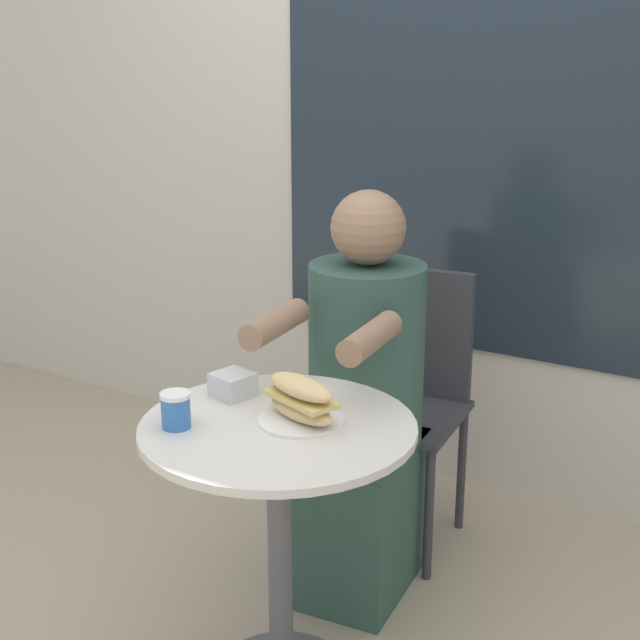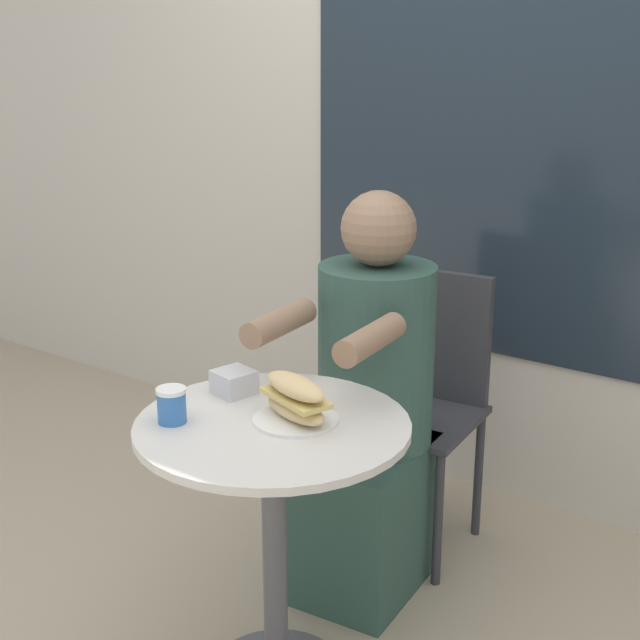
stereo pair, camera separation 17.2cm
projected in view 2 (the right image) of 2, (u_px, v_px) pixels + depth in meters
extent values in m
cube|color=beige|center=(522.00, 91.00, 2.85)|extent=(8.00, 0.08, 2.80)
cube|color=#1E2833|center=(505.00, 90.00, 2.84)|extent=(1.44, 0.01, 1.77)
cylinder|color=beige|center=(273.00, 426.00, 2.06)|extent=(0.64, 0.64, 0.02)
cylinder|color=#515156|center=(275.00, 557.00, 2.16)|extent=(0.06, 0.06, 0.67)
cube|color=#333338|center=(413.00, 418.00, 2.75)|extent=(0.41, 0.41, 0.02)
cube|color=#333338|center=(438.00, 335.00, 2.83)|extent=(0.35, 0.07, 0.42)
cylinder|color=#333338|center=(438.00, 519.00, 2.61)|extent=(0.03, 0.03, 0.43)
cylinder|color=#333338|center=(340.00, 492.00, 2.76)|extent=(0.03, 0.03, 0.43)
cylinder|color=#333338|center=(478.00, 474.00, 2.88)|extent=(0.03, 0.03, 0.43)
cylinder|color=#333338|center=(387.00, 452.00, 3.04)|extent=(0.03, 0.03, 0.43)
cube|color=#2D4C42|center=(363.00, 517.00, 2.60)|extent=(0.35, 0.44, 0.45)
cylinder|color=#2D4C42|center=(376.00, 355.00, 2.50)|extent=(0.33, 0.33, 0.52)
sphere|color=#8E6B51|center=(379.00, 229.00, 2.40)|extent=(0.21, 0.21, 0.21)
cylinder|color=#8E6B51|center=(371.00, 339.00, 2.15)|extent=(0.09, 0.27, 0.07)
cylinder|color=#8E6B51|center=(279.00, 323.00, 2.28)|extent=(0.09, 0.27, 0.07)
cylinder|color=white|center=(296.00, 419.00, 2.06)|extent=(0.20, 0.20, 0.01)
ellipsoid|color=#DBB77A|center=(296.00, 409.00, 2.05)|extent=(0.22, 0.14, 0.04)
cube|color=#D6BC66|center=(295.00, 398.00, 2.05)|extent=(0.20, 0.14, 0.01)
ellipsoid|color=#DBB77A|center=(295.00, 386.00, 2.04)|extent=(0.22, 0.14, 0.04)
cylinder|color=#336BB7|center=(172.00, 407.00, 2.05)|extent=(0.07, 0.07, 0.07)
cylinder|color=white|center=(171.00, 390.00, 2.03)|extent=(0.07, 0.07, 0.01)
cube|color=silver|center=(234.00, 382.00, 2.22)|extent=(0.11, 0.11, 0.06)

